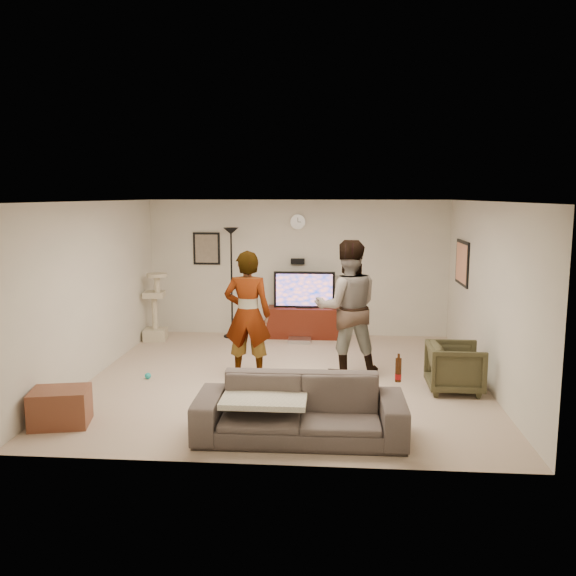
# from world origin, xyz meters

# --- Properties ---
(floor) EXTENTS (5.50, 5.50, 0.02)m
(floor) POSITION_xyz_m (0.00, 0.00, -0.01)
(floor) COLOR tan
(floor) RESTS_ON ground
(ceiling) EXTENTS (5.50, 5.50, 0.02)m
(ceiling) POSITION_xyz_m (0.00, 0.00, 2.51)
(ceiling) COLOR white
(ceiling) RESTS_ON wall_back
(wall_back) EXTENTS (5.50, 0.04, 2.50)m
(wall_back) POSITION_xyz_m (0.00, 2.75, 1.25)
(wall_back) COLOR beige
(wall_back) RESTS_ON floor
(wall_front) EXTENTS (5.50, 0.04, 2.50)m
(wall_front) POSITION_xyz_m (0.00, -2.75, 1.25)
(wall_front) COLOR beige
(wall_front) RESTS_ON floor
(wall_left) EXTENTS (0.04, 5.50, 2.50)m
(wall_left) POSITION_xyz_m (-2.75, 0.00, 1.25)
(wall_left) COLOR beige
(wall_left) RESTS_ON floor
(wall_right) EXTENTS (0.04, 5.50, 2.50)m
(wall_right) POSITION_xyz_m (2.75, 0.00, 1.25)
(wall_right) COLOR beige
(wall_right) RESTS_ON floor
(wall_clock) EXTENTS (0.26, 0.04, 0.26)m
(wall_clock) POSITION_xyz_m (0.00, 2.72, 2.10)
(wall_clock) COLOR silver
(wall_clock) RESTS_ON wall_back
(wall_speaker) EXTENTS (0.25, 0.10, 0.10)m
(wall_speaker) POSITION_xyz_m (0.00, 2.69, 1.38)
(wall_speaker) COLOR black
(wall_speaker) RESTS_ON wall_back
(picture_back) EXTENTS (0.42, 0.03, 0.52)m
(picture_back) POSITION_xyz_m (-1.70, 2.73, 1.60)
(picture_back) COLOR #746958
(picture_back) RESTS_ON wall_back
(picture_right) EXTENTS (0.03, 0.78, 0.62)m
(picture_right) POSITION_xyz_m (2.73, 1.60, 1.50)
(picture_right) COLOR #FA9771
(picture_right) RESTS_ON wall_right
(tv_stand) EXTENTS (1.34, 0.45, 0.56)m
(tv_stand) POSITION_xyz_m (0.13, 2.50, 0.28)
(tv_stand) COLOR #46150B
(tv_stand) RESTS_ON floor
(console_box) EXTENTS (0.40, 0.30, 0.07)m
(console_box) POSITION_xyz_m (0.07, 2.11, 0.04)
(console_box) COLOR #B5B5B5
(console_box) RESTS_ON floor
(tv) EXTENTS (1.11, 0.08, 0.66)m
(tv) POSITION_xyz_m (0.13, 2.50, 0.89)
(tv) COLOR black
(tv) RESTS_ON tv_stand
(tv_screen) EXTENTS (1.02, 0.01, 0.58)m
(tv_screen) POSITION_xyz_m (0.13, 2.46, 0.89)
(tv_screen) COLOR #FA7651
(tv_screen) RESTS_ON tv
(floor_lamp) EXTENTS (0.32, 0.32, 2.00)m
(floor_lamp) POSITION_xyz_m (-1.19, 2.44, 1.00)
(floor_lamp) COLOR black
(floor_lamp) RESTS_ON floor
(cat_tree) EXTENTS (0.44, 0.44, 1.22)m
(cat_tree) POSITION_xyz_m (-2.53, 2.09, 0.61)
(cat_tree) COLOR #BFB495
(cat_tree) RESTS_ON floor
(person_left) EXTENTS (0.67, 0.44, 1.82)m
(person_left) POSITION_xyz_m (-0.54, 0.04, 0.91)
(person_left) COLOR #A7A7A7
(person_left) RESTS_ON floor
(person_right) EXTENTS (1.04, 0.86, 1.96)m
(person_right) POSITION_xyz_m (0.87, 0.31, 0.98)
(person_right) COLOR #3A509B
(person_right) RESTS_ON floor
(sofa) EXTENTS (2.24, 0.90, 0.65)m
(sofa) POSITION_xyz_m (0.33, -2.07, 0.33)
(sofa) COLOR #4C423E
(sofa) RESTS_ON floor
(throw_blanket) EXTENTS (0.90, 0.70, 0.06)m
(throw_blanket) POSITION_xyz_m (-0.05, -2.07, 0.44)
(throw_blanket) COLOR beige
(throw_blanket) RESTS_ON sofa
(beer_bottle) EXTENTS (0.06, 0.06, 0.25)m
(beer_bottle) POSITION_xyz_m (1.35, -2.07, 0.78)
(beer_bottle) COLOR #401D09
(beer_bottle) RESTS_ON sofa
(armchair) EXTENTS (0.72, 0.70, 0.65)m
(armchair) POSITION_xyz_m (2.28, -0.38, 0.32)
(armchair) COLOR #3B3822
(armchair) RESTS_ON floor
(side_table) EXTENTS (0.71, 0.59, 0.42)m
(side_table) POSITION_xyz_m (-2.40, -1.93, 0.21)
(side_table) COLOR brown
(side_table) RESTS_ON floor
(toy_ball) EXTENTS (0.09, 0.09, 0.09)m
(toy_ball) POSITION_xyz_m (-1.95, -0.18, 0.04)
(toy_ball) COLOR #21ACA8
(toy_ball) RESTS_ON floor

